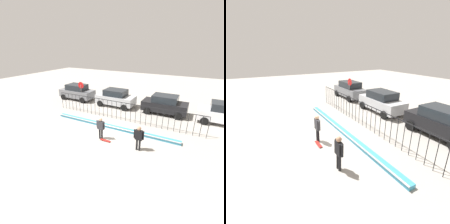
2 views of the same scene
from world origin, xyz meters
TOP-DOWN VIEW (x-y plane):
  - ground_plane at (0.00, 0.00)m, footprint 60.00×60.00m
  - bowl_coping_ledge at (0.00, 1.07)m, footprint 11.00×0.40m
  - perimeter_fence at (-0.00, 2.89)m, footprint 14.04×0.04m
  - skateboarder at (0.13, -0.81)m, footprint 0.68×0.26m
  - skateboard at (0.59, -0.96)m, footprint 0.80×0.20m
  - camera_operator at (3.04, -0.91)m, footprint 0.69×0.26m
  - parked_car_gray at (-7.58, 6.12)m, footprint 4.30×2.12m
  - parked_car_silver at (-2.18, 6.12)m, footprint 4.30×2.12m
  - parked_car_black at (3.13, 6.36)m, footprint 4.30×2.12m
  - stop_sign at (-6.24, 5.25)m, footprint 0.76×0.07m

SIDE VIEW (x-z plane):
  - ground_plane at x=0.00m, z-range 0.00..0.00m
  - skateboard at x=0.59m, z-range 0.02..0.10m
  - bowl_coping_ledge at x=0.00m, z-range -0.01..0.25m
  - parked_car_gray at x=-7.58m, z-range 0.02..1.92m
  - parked_car_silver at x=-2.18m, z-range 0.02..1.92m
  - parked_car_black at x=3.13m, z-range 0.02..1.92m
  - skateboarder at x=0.13m, z-range 0.17..1.86m
  - camera_operator at x=3.04m, z-range 0.17..1.89m
  - perimeter_fence at x=0.00m, z-range 0.21..1.94m
  - stop_sign at x=-6.24m, z-range 0.37..2.87m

